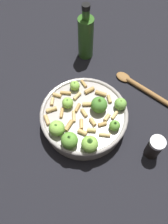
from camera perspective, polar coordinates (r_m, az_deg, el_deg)
ground_plane at (r=0.74m, az=0.00°, el=-2.53°), size 2.40×2.40×0.00m
cooking_pan at (r=0.71m, az=0.01°, el=-1.37°), size 0.26×0.26×0.12m
pepper_shaker at (r=0.69m, az=16.34°, el=-8.04°), size 0.04×0.04×0.08m
olive_oil_bottle at (r=0.85m, az=0.41°, el=17.47°), size 0.05×0.05×0.21m
wooden_spoon at (r=0.82m, az=14.19°, el=5.14°), size 0.25×0.10×0.02m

